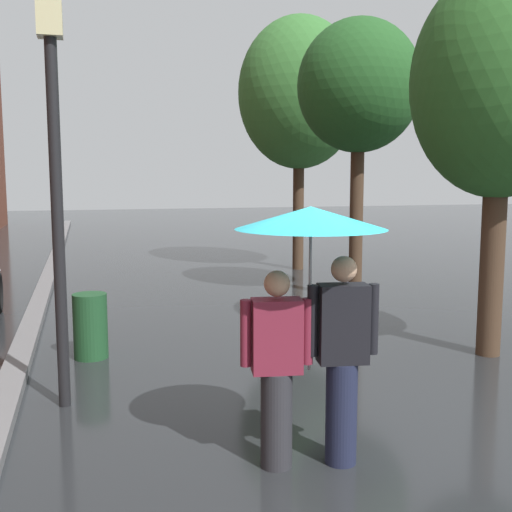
% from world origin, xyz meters
% --- Properties ---
extents(ground_plane, '(80.00, 80.00, 0.00)m').
position_xyz_m(ground_plane, '(0.00, 0.00, 0.00)').
color(ground_plane, '#26282B').
extents(kerb_strip, '(0.30, 36.00, 0.12)m').
position_xyz_m(kerb_strip, '(-3.20, 10.00, 0.06)').
color(kerb_strip, slate).
rests_on(kerb_strip, ground).
extents(street_tree_0, '(2.26, 2.26, 5.00)m').
position_xyz_m(street_tree_0, '(2.79, 2.43, 3.50)').
color(street_tree_0, '#473323').
rests_on(street_tree_0, ground).
extents(street_tree_1, '(2.30, 2.30, 5.25)m').
position_xyz_m(street_tree_1, '(2.66, 6.42, 3.98)').
color(street_tree_1, '#473323').
rests_on(street_tree_1, ground).
extents(street_tree_2, '(3.02, 3.02, 6.23)m').
position_xyz_m(street_tree_2, '(2.85, 10.33, 4.36)').
color(street_tree_2, '#473323').
rests_on(street_tree_2, ground).
extents(couple_under_umbrella, '(1.21, 1.21, 2.13)m').
position_xyz_m(couple_under_umbrella, '(-0.61, 0.06, 1.46)').
color(couple_under_umbrella, '#2D2D33').
rests_on(couple_under_umbrella, ground).
extents(street_lamp_post, '(0.24, 0.24, 4.01)m').
position_xyz_m(street_lamp_post, '(-2.60, 1.97, 2.36)').
color(street_lamp_post, black).
rests_on(street_lamp_post, ground).
extents(litter_bin, '(0.44, 0.44, 0.85)m').
position_xyz_m(litter_bin, '(-2.32, 3.67, 0.42)').
color(litter_bin, '#1E4C28').
rests_on(litter_bin, ground).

